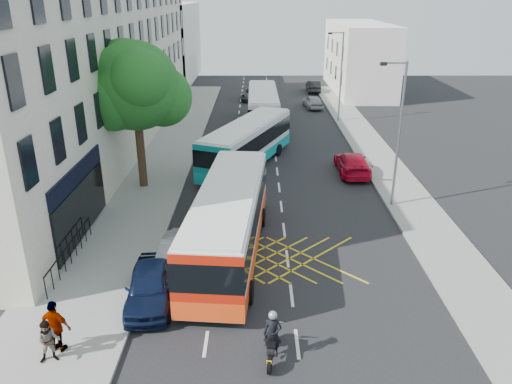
{
  "coord_description": "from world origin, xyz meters",
  "views": [
    {
      "loc": [
        -1.43,
        -14.18,
        11.45
      ],
      "look_at": [
        -1.45,
        8.77,
        2.2
      ],
      "focal_mm": 35.0,
      "sensor_mm": 36.0,
      "label": 1
    }
  ],
  "objects_px": {
    "bus_far": "(263,107)",
    "red_hatchback": "(352,163)",
    "street_tree": "(135,87)",
    "distant_car_silver": "(313,102)",
    "pedestrian_far": "(56,327)",
    "motorbike": "(273,336)",
    "parked_car_blue": "(150,285)",
    "pedestrian_near": "(49,342)",
    "parked_car_silver": "(177,255)",
    "distant_car_grey": "(252,94)",
    "bus_near": "(229,220)",
    "lamp_far": "(340,72)",
    "bus_mid": "(247,144)",
    "distant_car_dark": "(313,86)",
    "lamp_near": "(398,128)"
  },
  "relations": [
    {
      "from": "street_tree",
      "to": "motorbike",
      "type": "bearing_deg",
      "value": -64.05
    },
    {
      "from": "red_hatchback",
      "to": "pedestrian_near",
      "type": "relative_size",
      "value": 3.2
    },
    {
      "from": "bus_far",
      "to": "distant_car_silver",
      "type": "height_order",
      "value": "bus_far"
    },
    {
      "from": "bus_far",
      "to": "pedestrian_far",
      "type": "xyz_separation_m",
      "value": [
        -7.26,
        -31.32,
        -0.56
      ]
    },
    {
      "from": "street_tree",
      "to": "bus_mid",
      "type": "bearing_deg",
      "value": 33.72
    },
    {
      "from": "motorbike",
      "to": "street_tree",
      "type": "bearing_deg",
      "value": 124.67
    },
    {
      "from": "bus_mid",
      "to": "bus_far",
      "type": "relative_size",
      "value": 0.98
    },
    {
      "from": "street_tree",
      "to": "distant_car_dark",
      "type": "distance_m",
      "value": 35.43
    },
    {
      "from": "street_tree",
      "to": "distant_car_silver",
      "type": "xyz_separation_m",
      "value": [
        13.01,
        23.01,
        -5.62
      ]
    },
    {
      "from": "distant_car_dark",
      "to": "pedestrian_near",
      "type": "bearing_deg",
      "value": 74.43
    },
    {
      "from": "distant_car_silver",
      "to": "pedestrian_near",
      "type": "xyz_separation_m",
      "value": [
        -12.67,
        -39.0,
        0.25
      ]
    },
    {
      "from": "red_hatchback",
      "to": "pedestrian_far",
      "type": "bearing_deg",
      "value": 54.74
    },
    {
      "from": "parked_car_silver",
      "to": "pedestrian_far",
      "type": "xyz_separation_m",
      "value": [
        -3.2,
        -5.59,
        0.42
      ]
    },
    {
      "from": "lamp_far",
      "to": "motorbike",
      "type": "distance_m",
      "value": 33.66
    },
    {
      "from": "distant_car_grey",
      "to": "pedestrian_near",
      "type": "bearing_deg",
      "value": -92.06
    },
    {
      "from": "parked_car_silver",
      "to": "distant_car_silver",
      "type": "distance_m",
      "value": 34.22
    },
    {
      "from": "street_tree",
      "to": "motorbike",
      "type": "relative_size",
      "value": 4.21
    },
    {
      "from": "distant_car_dark",
      "to": "lamp_near",
      "type": "bearing_deg",
      "value": 91.45
    },
    {
      "from": "lamp_near",
      "to": "distant_car_silver",
      "type": "xyz_separation_m",
      "value": [
        -1.69,
        25.98,
        -3.95
      ]
    },
    {
      "from": "parked_car_silver",
      "to": "bus_far",
      "type": "bearing_deg",
      "value": 86.73
    },
    {
      "from": "bus_far",
      "to": "red_hatchback",
      "type": "xyz_separation_m",
      "value": [
        5.87,
        -13.15,
        -0.96
      ]
    },
    {
      "from": "parked_car_silver",
      "to": "pedestrian_near",
      "type": "relative_size",
      "value": 2.76
    },
    {
      "from": "street_tree",
      "to": "bus_far",
      "type": "xyz_separation_m",
      "value": [
        7.67,
        15.85,
        -4.62
      ]
    },
    {
      "from": "lamp_far",
      "to": "bus_near",
      "type": "relative_size",
      "value": 0.68
    },
    {
      "from": "lamp_near",
      "to": "pedestrian_far",
      "type": "bearing_deg",
      "value": -138.82
    },
    {
      "from": "parked_car_blue",
      "to": "distant_car_grey",
      "type": "xyz_separation_m",
      "value": [
        3.68,
        39.78,
        -0.1
      ]
    },
    {
      "from": "parked_car_silver",
      "to": "pedestrian_near",
      "type": "distance_m",
      "value": 6.93
    },
    {
      "from": "bus_mid",
      "to": "distant_car_dark",
      "type": "relative_size",
      "value": 2.58
    },
    {
      "from": "lamp_far",
      "to": "bus_mid",
      "type": "height_order",
      "value": "lamp_far"
    },
    {
      "from": "red_hatchback",
      "to": "distant_car_silver",
      "type": "distance_m",
      "value": 20.33
    },
    {
      "from": "street_tree",
      "to": "lamp_near",
      "type": "xyz_separation_m",
      "value": [
        14.71,
        -2.97,
        -1.68
      ]
    },
    {
      "from": "lamp_far",
      "to": "bus_near",
      "type": "height_order",
      "value": "lamp_far"
    },
    {
      "from": "street_tree",
      "to": "pedestrian_near",
      "type": "distance_m",
      "value": 16.87
    },
    {
      "from": "street_tree",
      "to": "red_hatchback",
      "type": "bearing_deg",
      "value": 11.24
    },
    {
      "from": "bus_far",
      "to": "distant_car_dark",
      "type": "height_order",
      "value": "bus_far"
    },
    {
      "from": "street_tree",
      "to": "parked_car_blue",
      "type": "xyz_separation_m",
      "value": [
        2.91,
        -12.38,
        -5.55
      ]
    },
    {
      "from": "pedestrian_near",
      "to": "pedestrian_far",
      "type": "height_order",
      "value": "pedestrian_far"
    },
    {
      "from": "parked_car_silver",
      "to": "motorbike",
      "type": "bearing_deg",
      "value": -49.5
    },
    {
      "from": "motorbike",
      "to": "parked_car_blue",
      "type": "bearing_deg",
      "value": 153.91
    },
    {
      "from": "bus_near",
      "to": "red_hatchback",
      "type": "bearing_deg",
      "value": 60.06
    },
    {
      "from": "parked_car_blue",
      "to": "pedestrian_far",
      "type": "xyz_separation_m",
      "value": [
        -2.5,
        -3.09,
        0.37
      ]
    },
    {
      "from": "motorbike",
      "to": "pedestrian_near",
      "type": "relative_size",
      "value": 1.37
    },
    {
      "from": "bus_near",
      "to": "pedestrian_near",
      "type": "distance_m",
      "value": 9.31
    },
    {
      "from": "bus_far",
      "to": "parked_car_blue",
      "type": "distance_m",
      "value": 28.64
    },
    {
      "from": "bus_mid",
      "to": "pedestrian_near",
      "type": "xyz_separation_m",
      "value": [
        -6.09,
        -20.28,
        -0.7
      ]
    },
    {
      "from": "lamp_far",
      "to": "pedestrian_near",
      "type": "xyz_separation_m",
      "value": [
        -14.36,
        -33.03,
        -3.7
      ]
    },
    {
      "from": "parked_car_silver",
      "to": "red_hatchback",
      "type": "relative_size",
      "value": 0.86
    },
    {
      "from": "bus_near",
      "to": "distant_car_silver",
      "type": "distance_m",
      "value": 32.34
    },
    {
      "from": "bus_mid",
      "to": "distant_car_grey",
      "type": "height_order",
      "value": "bus_mid"
    },
    {
      "from": "lamp_near",
      "to": "bus_mid",
      "type": "xyz_separation_m",
      "value": [
        -8.28,
        7.26,
        -3.0
      ]
    }
  ]
}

